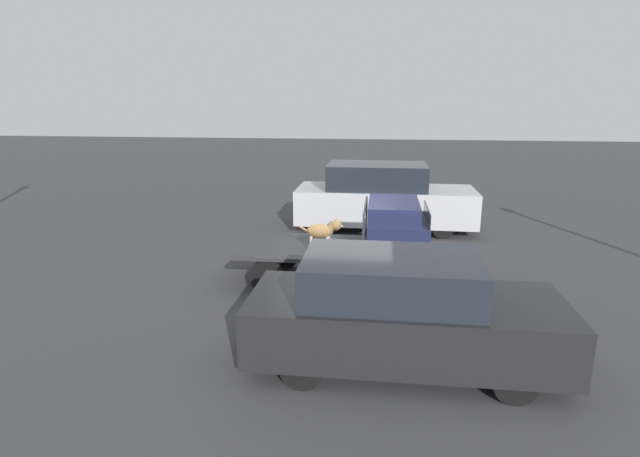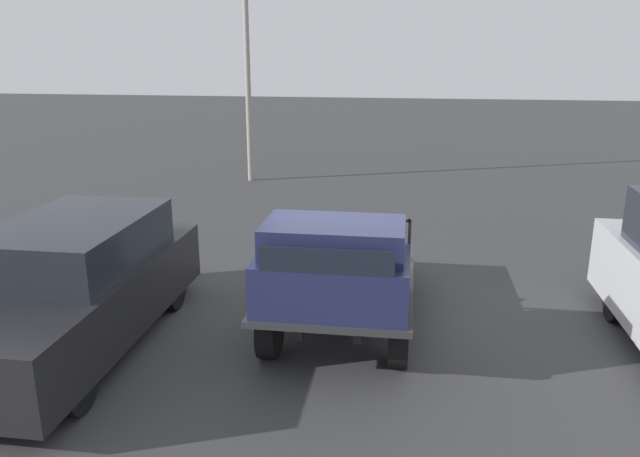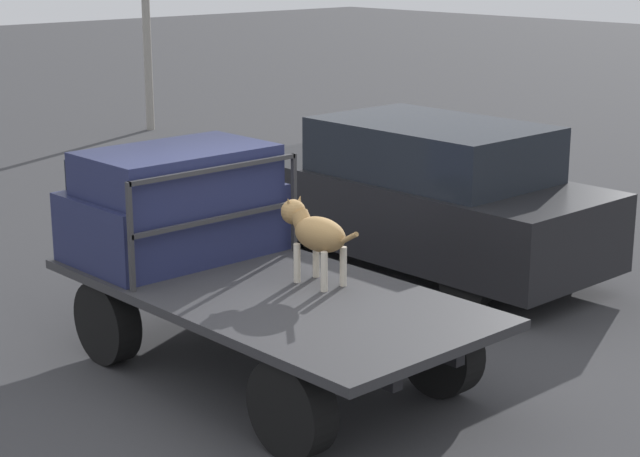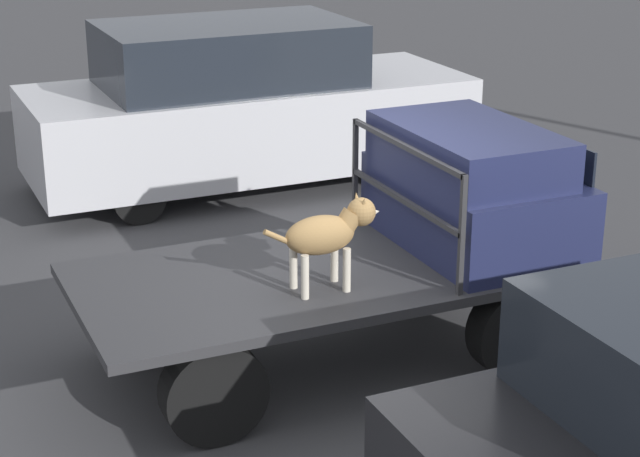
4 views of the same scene
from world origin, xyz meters
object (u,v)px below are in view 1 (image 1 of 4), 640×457
(flatbed_truck, at_px, (333,256))
(parked_sedan, at_px, (401,313))
(parked_pickup_far, at_px, (383,198))
(dog, at_px, (324,231))

(flatbed_truck, height_order, parked_sedan, parked_sedan)
(parked_pickup_far, bearing_deg, flatbed_truck, -91.41)
(flatbed_truck, xyz_separation_m, parked_sedan, (1.34, -3.39, 0.26))
(dog, bearing_deg, parked_pickup_far, 82.46)
(flatbed_truck, xyz_separation_m, dog, (-0.16, -0.39, 0.67))
(dog, distance_m, parked_pickup_far, 5.32)
(flatbed_truck, distance_m, dog, 0.79)
(dog, xyz_separation_m, parked_sedan, (1.50, -3.01, -0.41))
(parked_pickup_far, bearing_deg, dog, -92.23)
(dog, xyz_separation_m, parked_pickup_far, (1.22, 5.17, -0.28))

